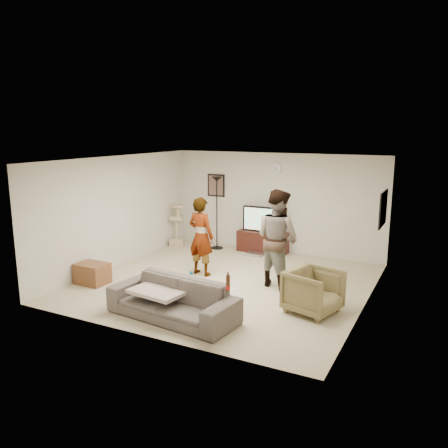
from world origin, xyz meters
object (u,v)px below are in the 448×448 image
at_px(sofa, 173,300).
at_px(side_table, 92,273).
at_px(tv_stand, 263,242).
at_px(cat_tree, 177,225).
at_px(person_left, 201,236).
at_px(floor_lamp, 217,213).
at_px(person_right, 277,238).
at_px(tv, 263,219).
at_px(armchair, 313,291).
at_px(beer_bottle, 228,283).

height_order(sofa, side_table, sofa).
distance_m(tv_stand, sofa, 4.51).
distance_m(cat_tree, person_left, 2.59).
bearing_deg(side_table, tv_stand, 60.39).
relative_size(floor_lamp, sofa, 0.85).
distance_m(cat_tree, person_right, 3.94).
relative_size(person_left, sofa, 0.76).
distance_m(tv, person_left, 2.34).
distance_m(tv_stand, person_right, 2.62).
relative_size(cat_tree, sofa, 0.51).
relative_size(floor_lamp, person_left, 1.11).
distance_m(person_right, sofa, 2.57).
xyz_separation_m(tv_stand, side_table, (-2.16, -3.80, -0.06)).
bearing_deg(side_table, tv, 60.39).
height_order(tv_stand, floor_lamp, floor_lamp).
xyz_separation_m(floor_lamp, cat_tree, (-1.09, -0.23, -0.37)).
height_order(cat_tree, side_table, cat_tree).
height_order(person_left, side_table, person_left).
bearing_deg(person_right, sofa, 90.74).
xyz_separation_m(tv_stand, sofa, (0.25, -4.50, 0.06)).
height_order(cat_tree, person_left, person_left).
distance_m(person_left, sofa, 2.39).
bearing_deg(side_table, armchair, 7.62).
bearing_deg(floor_lamp, tv, 10.41).
distance_m(tv_stand, beer_bottle, 4.71).
height_order(sofa, armchair, armchair).
height_order(tv, person_right, person_right).
bearing_deg(armchair, tv, 50.81).
bearing_deg(cat_tree, side_table, -87.78).
bearing_deg(tv_stand, armchair, -55.00).
height_order(tv, side_table, tv).
bearing_deg(sofa, beer_bottle, 6.08).
bearing_deg(beer_bottle, tv, 105.77).
height_order(floor_lamp, side_table, floor_lamp).
height_order(tv, person_left, person_left).
bearing_deg(armchair, person_right, 61.90).
xyz_separation_m(person_right, beer_bottle, (0.06, -2.29, -0.20)).
height_order(person_right, armchair, person_right).
bearing_deg(tv, cat_tree, -168.83).
bearing_deg(floor_lamp, person_left, -70.81).
distance_m(tv, beer_bottle, 4.68).
height_order(tv, beer_bottle, tv).
bearing_deg(person_right, floor_lamp, -16.12).
bearing_deg(side_table, sofa, -16.23).
relative_size(floor_lamp, beer_bottle, 7.52).
bearing_deg(armchair, floor_lamp, 64.89).
bearing_deg(tv_stand, sofa, -86.83).
xyz_separation_m(tv_stand, tv, (0.00, 0.00, 0.58)).
distance_m(cat_tree, armchair, 5.32).
relative_size(tv, sofa, 0.48).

